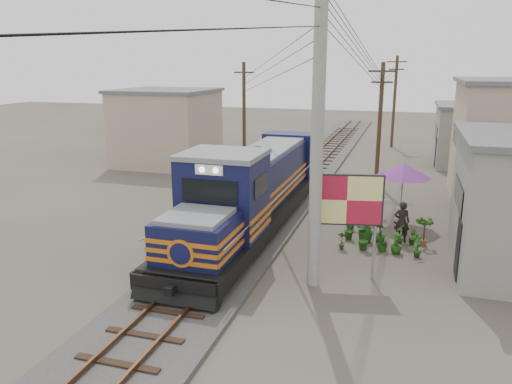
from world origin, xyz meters
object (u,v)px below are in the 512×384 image
(locomotive, at_px, (253,191))
(vendor, at_px, (402,222))
(market_umbrella, at_px, (404,171))
(billboard, at_px, (347,203))

(locomotive, relative_size, vendor, 9.21)
(vendor, bearing_deg, locomotive, -0.41)
(locomotive, height_order, market_umbrella, locomotive)
(market_umbrella, bearing_deg, locomotive, -155.89)
(locomotive, xyz_separation_m, market_umbrella, (6.04, 2.70, 0.73))
(billboard, bearing_deg, locomotive, 126.53)
(billboard, relative_size, vendor, 2.13)
(billboard, bearing_deg, vendor, 56.28)
(locomotive, bearing_deg, vendor, 2.31)
(vendor, bearing_deg, market_umbrella, -90.56)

